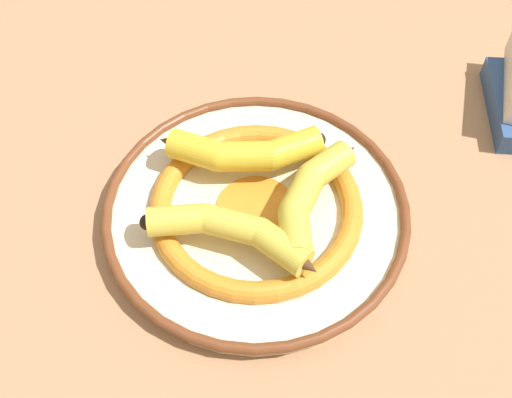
% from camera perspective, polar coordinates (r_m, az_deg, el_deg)
% --- Properties ---
extents(ground_plane, '(2.80, 2.80, 0.00)m').
position_cam_1_polar(ground_plane, '(0.74, -2.62, -2.41)').
color(ground_plane, '#A87A56').
extents(decorative_bowl, '(0.37, 0.37, 0.04)m').
position_cam_1_polar(decorative_bowl, '(0.73, -0.00, -0.99)').
color(decorative_bowl, beige).
rests_on(decorative_bowl, ground_plane).
extents(banana_a, '(0.19, 0.06, 0.04)m').
position_cam_1_polar(banana_a, '(0.70, 5.14, 0.47)').
color(banana_a, gold).
rests_on(banana_a, decorative_bowl).
extents(banana_b, '(0.07, 0.21, 0.03)m').
position_cam_1_polar(banana_b, '(0.67, -2.22, -3.09)').
color(banana_b, gold).
rests_on(banana_b, decorative_bowl).
extents(banana_c, '(0.11, 0.20, 0.04)m').
position_cam_1_polar(banana_c, '(0.74, -1.37, 4.53)').
color(banana_c, gold).
rests_on(banana_c, decorative_bowl).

